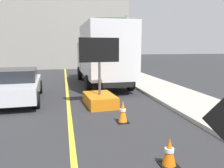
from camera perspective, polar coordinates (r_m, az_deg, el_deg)
name	(u,v)px	position (r m, az deg, el deg)	size (l,w,h in m)	color
lane_center_stripe	(72,139)	(6.21, -10.01, -13.27)	(0.14, 36.00, 0.01)	yellow
arrow_board_trailer	(100,94)	(9.24, -3.08, -2.43)	(1.60, 1.89, 2.70)	orange
box_truck	(103,54)	(13.79, -2.30, 7.55)	(2.68, 7.36, 3.59)	black
pickup_car	(17,85)	(10.79, -22.63, -0.26)	(2.19, 4.49, 1.38)	silver
highway_guide_sign	(118,34)	(20.67, 1.38, 12.40)	(2.78, 0.37, 5.00)	gray
far_building_block	(55,26)	(28.38, -14.07, 13.85)	(15.46, 8.78, 9.31)	gray
traffic_cone_near_sign	(169,152)	(4.91, 14.06, -16.18)	(0.36, 0.36, 0.59)	black
traffic_cone_mid_lane	(123,112)	(7.24, 2.71, -6.92)	(0.36, 0.36, 0.71)	black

